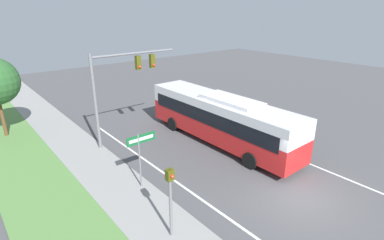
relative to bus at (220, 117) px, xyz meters
name	(u,v)px	position (x,y,z in m)	size (l,w,h in m)	color
ground_plane	(295,197)	(-1.70, -6.90, -1.82)	(80.00, 80.00, 0.00)	#4C4C4F
lane_divider_near	(245,230)	(-5.30, -6.90, -1.81)	(0.14, 30.00, 0.01)	silver
lane_divider_far	(331,173)	(1.90, -6.90, -1.81)	(0.14, 30.00, 0.01)	silver
bus	(220,117)	(0.00, 0.00, 0.00)	(2.70, 11.92, 3.29)	red
signal_gantry	(121,79)	(-4.93, 4.05, 2.56)	(5.94, 0.41, 6.12)	slate
pedestrian_signal	(170,193)	(-7.87, -5.28, 0.28)	(0.28, 0.34, 3.08)	slate
street_sign	(141,150)	(-6.92, -1.49, 0.33)	(1.56, 0.08, 2.97)	slate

